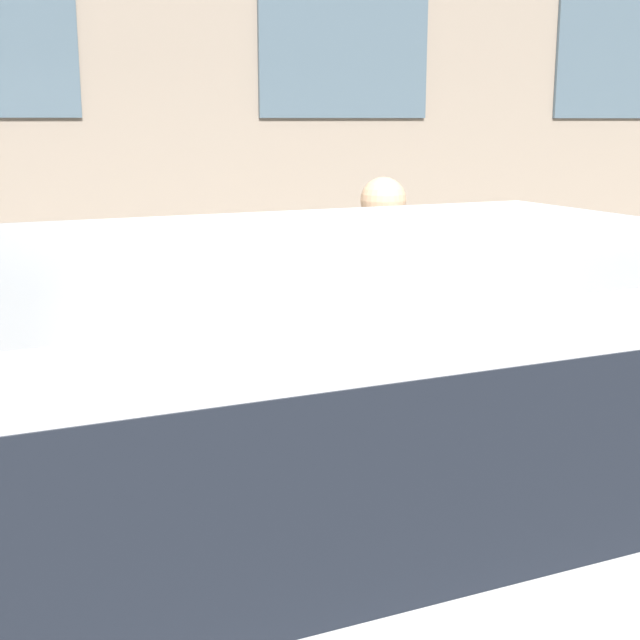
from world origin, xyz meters
TOP-DOWN VIEW (x-y plane):
  - ground_plane at (0.00, 0.00)m, footprint 80.00×80.00m
  - sidewalk at (1.56, 0.00)m, footprint 3.11×60.00m
  - fire_hydrant at (0.68, 0.29)m, footprint 0.28×0.41m
  - person at (0.82, -0.54)m, footprint 0.38×0.25m
  - parked_car_silver_near at (-1.22, 0.66)m, footprint 2.07×5.25m

SIDE VIEW (x-z plane):
  - ground_plane at x=0.00m, z-range 0.00..0.00m
  - sidewalk at x=1.56m, z-range 0.00..0.16m
  - fire_hydrant at x=0.68m, z-range 0.17..0.99m
  - parked_car_silver_near at x=-1.22m, z-range 0.09..1.79m
  - person at x=0.82m, z-range 0.32..1.90m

